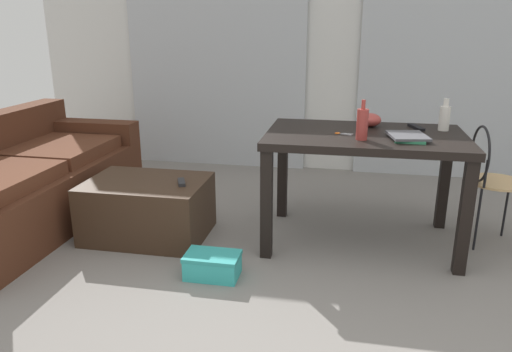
{
  "coord_description": "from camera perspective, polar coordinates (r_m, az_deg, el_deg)",
  "views": [
    {
      "loc": [
        0.19,
        -1.78,
        1.43
      ],
      "look_at": [
        -0.43,
        1.4,
        0.41
      ],
      "focal_mm": 34.27,
      "sensor_mm": 36.0,
      "label": 1
    }
  ],
  "objects": [
    {
      "name": "ground_plane",
      "position": [
        3.29,
        6.61,
        -8.56
      ],
      "size": [
        7.52,
        7.52,
        0.0
      ],
      "primitive_type": "plane",
      "color": "gray"
    },
    {
      "name": "wall_back",
      "position": [
        4.92,
        9.1,
        15.62
      ],
      "size": [
        6.03,
        0.1,
        2.59
      ],
      "primitive_type": "cube",
      "color": "silver",
      "rests_on": "ground"
    },
    {
      "name": "curtains",
      "position": [
        4.85,
        8.95,
        13.46
      ],
      "size": [
        4.12,
        0.03,
        2.23
      ],
      "color": "#B2B7BC",
      "rests_on": "ground"
    },
    {
      "name": "couch",
      "position": [
        3.99,
        -25.92,
        -0.85
      ],
      "size": [
        0.94,
        2.04,
        0.77
      ],
      "color": "#4C2819",
      "rests_on": "ground"
    },
    {
      "name": "coffee_table",
      "position": [
        3.48,
        -12.51,
        -3.71
      ],
      "size": [
        0.81,
        0.59,
        0.4
      ],
      "color": "#382619",
      "rests_on": "ground"
    },
    {
      "name": "craft_table",
      "position": [
        3.26,
        12.55,
        3.1
      ],
      "size": [
        1.27,
        0.81,
        0.75
      ],
      "color": "black",
      "rests_on": "ground"
    },
    {
      "name": "wire_chair",
      "position": [
        3.54,
        25.51,
        0.45
      ],
      "size": [
        0.37,
        0.38,
        0.81
      ],
      "color": "tan",
      "rests_on": "ground"
    },
    {
      "name": "bottle_near",
      "position": [
        3.46,
        21.15,
        6.41
      ],
      "size": [
        0.07,
        0.07,
        0.21
      ],
      "color": "beige",
      "rests_on": "craft_table"
    },
    {
      "name": "bottle_far",
      "position": [
        3.03,
        12.3,
        5.98
      ],
      "size": [
        0.07,
        0.07,
        0.24
      ],
      "color": "#99332D",
      "rests_on": "craft_table"
    },
    {
      "name": "bowl",
      "position": [
        3.45,
        13.14,
        6.4
      ],
      "size": [
        0.15,
        0.15,
        0.09
      ],
      "primitive_type": "ellipsoid",
      "color": "#9E3833",
      "rests_on": "craft_table"
    },
    {
      "name": "book_stack",
      "position": [
        3.13,
        17.35,
        4.4
      ],
      "size": [
        0.26,
        0.29,
        0.03
      ],
      "color": "#2D7F56",
      "rests_on": "craft_table"
    },
    {
      "name": "tv_remote_on_table",
      "position": [
        3.47,
        18.19,
        5.44
      ],
      "size": [
        0.1,
        0.19,
        0.02
      ],
      "primitive_type": "cube",
      "rotation": [
        0.0,
        0.0,
        0.31
      ],
      "color": "black",
      "rests_on": "craft_table"
    },
    {
      "name": "scissors",
      "position": [
        3.18,
        9.96,
        4.9
      ],
      "size": [
        0.12,
        0.07,
        0.0
      ],
      "color": "#9EA0A5",
      "rests_on": "craft_table"
    },
    {
      "name": "tv_remote_primary",
      "position": [
        3.3,
        -8.69,
        -0.72
      ],
      "size": [
        0.09,
        0.15,
        0.02
      ],
      "primitive_type": "cube",
      "rotation": [
        0.0,
        0.0,
        0.4
      ],
      "color": "#232326",
      "rests_on": "coffee_table"
    },
    {
      "name": "shoebox",
      "position": [
        2.93,
        -5.1,
        -10.33
      ],
      "size": [
        0.32,
        0.2,
        0.14
      ],
      "color": "#33B2AD",
      "rests_on": "ground"
    }
  ]
}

